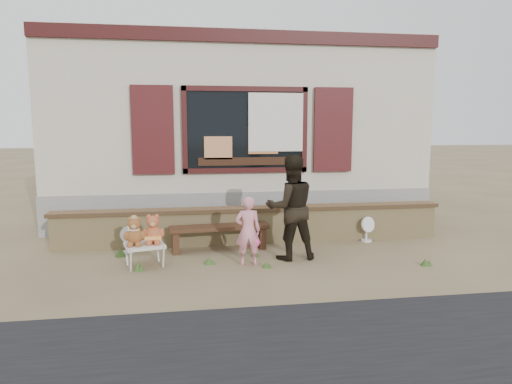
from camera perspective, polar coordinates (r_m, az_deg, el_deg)
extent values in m
plane|color=brown|center=(7.50, 0.71, -8.24)|extent=(80.00, 80.00, 0.00)
cube|color=gray|center=(11.66, -2.96, 9.58)|extent=(8.00, 5.00, 3.20)
cube|color=gray|center=(11.78, -2.89, -0.19)|extent=(8.04, 5.04, 0.80)
cube|color=black|center=(9.14, -1.32, 7.76)|extent=(2.30, 0.04, 1.50)
cube|color=#340F0F|center=(9.15, -1.32, 12.78)|extent=(2.50, 0.08, 0.10)
cube|color=#340F0F|center=(9.16, -1.29, 2.75)|extent=(2.50, 0.08, 0.10)
cube|color=#340F0F|center=(9.04, -8.93, 7.66)|extent=(0.10, 0.08, 1.70)
cube|color=#340F0F|center=(9.35, 6.07, 7.73)|extent=(0.10, 0.08, 1.70)
cube|color=#3B1210|center=(9.05, -12.77, 7.55)|extent=(0.80, 0.07, 1.70)
cube|color=#3B1210|center=(9.51, 9.62, 7.67)|extent=(0.80, 0.07, 1.70)
cube|color=silver|center=(9.17, 2.50, 8.69)|extent=(1.10, 0.02, 1.15)
cube|color=#340F0F|center=(9.31, -1.37, 18.91)|extent=(8.00, 0.12, 0.25)
cube|color=black|center=(9.14, -1.28, 3.87)|extent=(1.90, 0.06, 0.16)
cube|color=tan|center=(9.06, -4.75, 5.52)|extent=(0.55, 0.06, 0.45)
cube|color=#E08447|center=(9.17, 0.89, 6.51)|extent=(0.60, 0.06, 0.55)
cube|color=tan|center=(8.38, -0.42, -4.35)|extent=(7.00, 0.30, 0.60)
cube|color=brown|center=(8.31, -0.42, -2.13)|extent=(7.10, 0.36, 0.07)
cube|color=#382113|center=(7.88, -4.63, -4.41)|extent=(1.73, 0.50, 0.06)
cube|color=#382113|center=(7.86, -10.02, -6.23)|extent=(0.13, 0.33, 0.36)
cube|color=#382113|center=(8.08, 0.64, -5.70)|extent=(0.13, 0.33, 0.36)
cube|color=silver|center=(7.20, -13.77, -6.49)|extent=(0.68, 0.63, 0.04)
cylinder|color=silver|center=(7.00, -15.38, -8.45)|extent=(0.03, 0.03, 0.31)
cylinder|color=silver|center=(7.08, -11.48, -8.13)|extent=(0.03, 0.03, 0.31)
cylinder|color=silver|center=(7.42, -15.85, -7.52)|extent=(0.03, 0.03, 0.31)
cylinder|color=silver|center=(7.49, -12.18, -7.24)|extent=(0.03, 0.03, 0.31)
imported|color=pink|center=(7.01, -1.01, -4.88)|extent=(0.41, 0.28, 1.07)
imported|color=black|center=(7.30, 4.37, -1.95)|extent=(0.86, 0.69, 1.68)
cylinder|color=silver|center=(8.10, -15.58, -7.16)|extent=(0.19, 0.19, 0.04)
cylinder|color=silver|center=(8.07, -15.61, -6.32)|extent=(0.03, 0.03, 0.25)
cylinder|color=silver|center=(8.03, -15.66, -5.10)|extent=(0.30, 0.16, 0.29)
cylinder|color=white|center=(8.78, 13.61, -5.89)|extent=(0.20, 0.20, 0.04)
cylinder|color=white|center=(8.75, 13.64, -5.09)|extent=(0.03, 0.03, 0.25)
cylinder|color=white|center=(8.72, 13.68, -3.94)|extent=(0.30, 0.19, 0.29)
cone|color=#355421|center=(7.00, 1.27, -9.07)|extent=(0.12, 0.12, 0.09)
cone|color=#355421|center=(7.22, -5.92, -8.53)|extent=(0.17, 0.17, 0.10)
cone|color=#355421|center=(7.55, -0.28, -7.53)|extent=(0.10, 0.10, 0.15)
cone|color=#355421|center=(7.06, -14.55, -8.94)|extent=(0.13, 0.13, 0.15)
cone|color=#355421|center=(7.90, -16.65, -7.24)|extent=(0.17, 0.17, 0.13)
cone|color=#355421|center=(7.84, -1.40, -7.16)|extent=(0.14, 0.14, 0.09)
cone|color=#355421|center=(7.56, 20.41, -8.20)|extent=(0.15, 0.15, 0.11)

